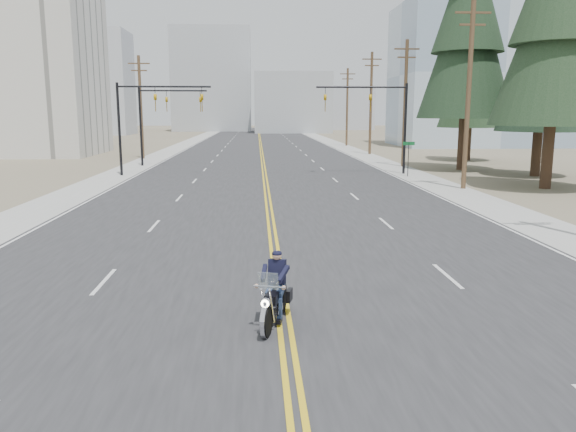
% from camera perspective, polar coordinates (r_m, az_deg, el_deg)
% --- Properties ---
extents(ground_plane, '(400.00, 400.00, 0.00)m').
position_cam_1_polar(ground_plane, '(12.65, -0.25, -11.75)').
color(ground_plane, '#776D56').
rests_on(ground_plane, ground).
extents(road, '(20.00, 200.00, 0.01)m').
position_cam_1_polar(road, '(81.84, -2.79, 7.11)').
color(road, '#303033').
rests_on(road, ground).
extents(sidewalk_left, '(3.00, 200.00, 0.01)m').
position_cam_1_polar(sidewalk_left, '(82.56, -10.86, 6.97)').
color(sidewalk_left, '#A5A5A0').
rests_on(sidewalk_left, ground).
extents(sidewalk_right, '(3.00, 200.00, 0.01)m').
position_cam_1_polar(sidewalk_right, '(82.73, 5.26, 7.12)').
color(sidewalk_right, '#A5A5A0').
rests_on(sidewalk_right, ground).
extents(traffic_mast_left, '(7.10, 0.26, 7.00)m').
position_cam_1_polar(traffic_mast_left, '(44.49, -14.28, 10.35)').
color(traffic_mast_left, black).
rests_on(traffic_mast_left, ground).
extents(traffic_mast_right, '(7.10, 0.26, 7.00)m').
position_cam_1_polar(traffic_mast_right, '(44.73, 9.32, 10.53)').
color(traffic_mast_right, black).
rests_on(traffic_mast_right, ground).
extents(traffic_mast_far, '(6.10, 0.26, 7.00)m').
position_cam_1_polar(traffic_mast_far, '(52.43, -12.97, 10.31)').
color(traffic_mast_far, black).
rests_on(traffic_mast_far, ground).
extents(street_sign, '(0.90, 0.06, 2.62)m').
position_cam_1_polar(street_sign, '(43.33, 12.14, 6.30)').
color(street_sign, black).
rests_on(street_sign, ground).
extents(utility_pole_b, '(2.20, 0.30, 11.50)m').
position_cam_1_polar(utility_pole_b, '(37.11, 17.87, 11.83)').
color(utility_pole_b, brown).
rests_on(utility_pole_b, ground).
extents(utility_pole_c, '(2.20, 0.30, 11.00)m').
position_cam_1_polar(utility_pole_c, '(51.40, 11.80, 11.31)').
color(utility_pole_c, brown).
rests_on(utility_pole_c, ground).
extents(utility_pole_d, '(2.20, 0.30, 11.50)m').
position_cam_1_polar(utility_pole_d, '(66.02, 8.42, 11.40)').
color(utility_pole_d, brown).
rests_on(utility_pole_d, ground).
extents(utility_pole_e, '(2.20, 0.30, 11.00)m').
position_cam_1_polar(utility_pole_e, '(82.74, 6.03, 11.07)').
color(utility_pole_e, brown).
rests_on(utility_pole_e, ground).
extents(utility_pole_left, '(2.20, 0.30, 10.50)m').
position_cam_1_polar(utility_pole_left, '(60.87, -14.73, 10.79)').
color(utility_pole_left, brown).
rests_on(utility_pole_left, ground).
extents(apartment_block, '(18.00, 14.00, 30.00)m').
position_cam_1_polar(apartment_block, '(72.83, -26.57, 17.48)').
color(apartment_block, silver).
rests_on(apartment_block, ground).
extents(glass_building, '(24.00, 16.00, 20.00)m').
position_cam_1_polar(glass_building, '(88.11, 19.06, 13.31)').
color(glass_building, '#9EB5CC').
rests_on(glass_building, ground).
extents(haze_bldg_a, '(14.00, 12.00, 22.00)m').
position_cam_1_polar(haze_bldg_a, '(131.43, -18.84, 12.64)').
color(haze_bldg_a, '#B7BCC6').
rests_on(haze_bldg_a, ground).
extents(haze_bldg_b, '(18.00, 14.00, 14.00)m').
position_cam_1_polar(haze_bldg_b, '(136.98, 0.42, 11.40)').
color(haze_bldg_b, '#ADB2B7').
rests_on(haze_bldg_b, ground).
extents(haze_bldg_c, '(16.00, 12.00, 18.00)m').
position_cam_1_polar(haze_bldg_c, '(128.36, 15.60, 11.98)').
color(haze_bldg_c, '#B7BCC6').
rests_on(haze_bldg_c, ground).
extents(haze_bldg_d, '(20.00, 15.00, 26.00)m').
position_cam_1_polar(haze_bldg_d, '(152.35, -7.69, 13.47)').
color(haze_bldg_d, '#ADB2B7').
rests_on(haze_bldg_d, ground).
extents(haze_bldg_e, '(14.00, 14.00, 12.00)m').
position_cam_1_polar(haze_bldg_e, '(163.71, 5.91, 10.84)').
color(haze_bldg_e, '#B7BCC6').
rests_on(haze_bldg_e, ground).
extents(haze_bldg_f, '(12.00, 12.00, 16.00)m').
position_cam_1_polar(haze_bldg_f, '(150.10, -22.84, 10.90)').
color(haze_bldg_f, '#ADB2B7').
rests_on(haze_bldg_f, ground).
extents(motorcyclist, '(1.43, 2.31, 1.67)m').
position_cam_1_polar(motorcyclist, '(12.83, -1.41, -7.45)').
color(motorcyclist, black).
rests_on(motorcyclist, ground).
extents(conifer_near, '(7.54, 7.54, 19.96)m').
position_cam_1_polar(conifer_near, '(39.74, 25.95, 19.14)').
color(conifer_near, '#382619').
rests_on(conifer_near, ground).
extents(conifer_mid, '(6.37, 6.37, 17.00)m').
position_cam_1_polar(conifer_mid, '(46.96, 24.66, 15.63)').
color(conifer_mid, '#382619').
rests_on(conifer_mid, ground).
extents(conifer_tall, '(7.76, 7.76, 21.56)m').
position_cam_1_polar(conifer_tall, '(50.35, 17.92, 18.67)').
color(conifer_tall, '#382619').
rests_on(conifer_tall, ground).
extents(conifer_far, '(6.20, 6.20, 16.60)m').
position_cam_1_polar(conifer_far, '(59.87, 18.19, 14.51)').
color(conifer_far, '#382619').
rests_on(conifer_far, ground).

